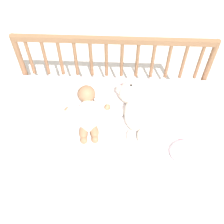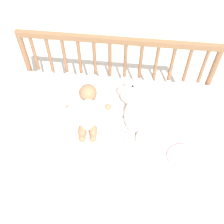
# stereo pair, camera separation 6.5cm
# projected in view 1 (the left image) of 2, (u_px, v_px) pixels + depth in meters

# --- Properties ---
(ground_plane) EXTENTS (12.00, 12.00, 0.00)m
(ground_plane) POSITION_uv_depth(u_px,v_px,m) (112.00, 152.00, 2.24)
(ground_plane) COLOR silver
(crib_mattress) EXTENTS (1.21, 0.61, 0.46)m
(crib_mattress) POSITION_uv_depth(u_px,v_px,m) (112.00, 136.00, 2.05)
(crib_mattress) COLOR #EDB7C6
(crib_mattress) RESTS_ON ground_plane
(crib_rail) EXTENTS (1.21, 0.04, 0.78)m
(crib_rail) POSITION_uv_depth(u_px,v_px,m) (114.00, 64.00, 1.96)
(crib_rail) COLOR brown
(crib_rail) RESTS_ON ground_plane
(blanket) EXTENTS (0.76, 0.51, 0.01)m
(blanket) POSITION_uv_depth(u_px,v_px,m) (113.00, 119.00, 1.85)
(blanket) COLOR white
(blanket) RESTS_ON crib_mattress
(teddy_bear) EXTENTS (0.27, 0.41, 0.15)m
(teddy_bear) POSITION_uv_depth(u_px,v_px,m) (132.00, 105.00, 1.83)
(teddy_bear) COLOR silver
(teddy_bear) RESTS_ON crib_mattress
(baby) EXTENTS (0.28, 0.38, 0.11)m
(baby) POSITION_uv_depth(u_px,v_px,m) (88.00, 111.00, 1.84)
(baby) COLOR white
(baby) RESTS_ON crib_mattress
(small_pillow) EXTENTS (0.19, 0.16, 0.06)m
(small_pillow) POSITION_uv_depth(u_px,v_px,m) (187.00, 152.00, 1.70)
(small_pillow) COLOR silver
(small_pillow) RESTS_ON crib_mattress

